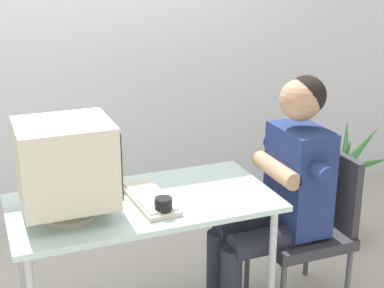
{
  "coord_description": "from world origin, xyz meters",
  "views": [
    {
      "loc": [
        -0.69,
        -2.37,
        1.87
      ],
      "look_at": [
        0.25,
        0.0,
        0.99
      ],
      "focal_mm": 53.11,
      "sensor_mm": 36.0,
      "label": 1
    }
  ],
  "objects": [
    {
      "name": "person_seated",
      "position": [
        0.73,
        -0.03,
        0.7
      ],
      "size": [
        0.71,
        0.56,
        1.28
      ],
      "color": "navy",
      "rests_on": "ground_plane"
    },
    {
      "name": "office_chair",
      "position": [
        0.92,
        -0.03,
        0.48
      ],
      "size": [
        0.46,
        0.46,
        0.86
      ],
      "color": "#4C4C51",
      "rests_on": "ground_plane"
    },
    {
      "name": "crt_monitor",
      "position": [
        -0.35,
        -0.05,
        0.99
      ],
      "size": [
        0.41,
        0.36,
        0.44
      ],
      "color": "beige",
      "rests_on": "desk"
    },
    {
      "name": "desk_mug",
      "position": [
        0.04,
        -0.18,
        0.78
      ],
      "size": [
        0.08,
        0.09,
        0.08
      ],
      "color": "black",
      "rests_on": "desk"
    },
    {
      "name": "keyboard",
      "position": [
        0.02,
        -0.02,
        0.76
      ],
      "size": [
        0.18,
        0.44,
        0.03
      ],
      "color": "beige",
      "rests_on": "desk"
    },
    {
      "name": "desk",
      "position": [
        0.0,
        0.0,
        0.68
      ],
      "size": [
        1.25,
        0.64,
        0.74
      ],
      "color": "#B7B7BC",
      "rests_on": "ground_plane"
    },
    {
      "name": "potted_plant",
      "position": [
        1.5,
        0.47,
        0.33
      ],
      "size": [
        0.59,
        0.62,
        0.82
      ],
      "color": "#9E6647",
      "rests_on": "ground_plane"
    },
    {
      "name": "wall_back",
      "position": [
        0.3,
        1.4,
        1.5
      ],
      "size": [
        8.0,
        0.1,
        3.0
      ],
      "primitive_type": "cube",
      "color": "silver",
      "rests_on": "ground_plane"
    }
  ]
}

